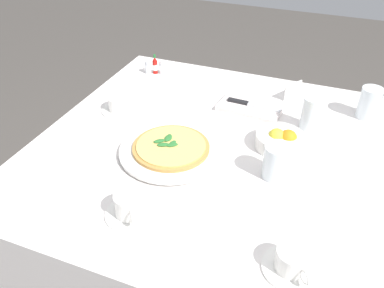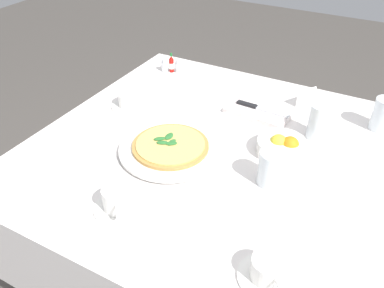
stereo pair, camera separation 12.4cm
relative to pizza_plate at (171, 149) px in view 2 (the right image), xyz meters
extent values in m
cube|color=white|center=(0.10, 0.09, -0.02)|extent=(1.09, 1.09, 0.02)
cube|color=white|center=(0.10, 0.63, -0.17)|extent=(1.09, 0.01, 0.28)
cube|color=white|center=(-0.44, 0.09, -0.17)|extent=(0.01, 1.09, 0.28)
cube|color=white|center=(0.64, 0.09, -0.17)|extent=(0.01, 1.09, 0.28)
cylinder|color=brown|center=(-0.35, -0.36, -0.40)|extent=(0.06, 0.06, 0.74)
cylinder|color=brown|center=(-0.35, 0.54, -0.40)|extent=(0.06, 0.06, 0.74)
cylinder|color=brown|center=(0.55, 0.54, -0.40)|extent=(0.06, 0.06, 0.74)
cylinder|color=white|center=(0.00, 0.00, -0.01)|extent=(0.19, 0.19, 0.01)
cylinder|color=white|center=(0.00, 0.00, 0.00)|extent=(0.32, 0.32, 0.01)
cylinder|color=#C68E47|center=(0.00, 0.00, 0.01)|extent=(0.24, 0.24, 0.01)
cylinder|color=#EAC66B|center=(0.00, 0.00, 0.02)|extent=(0.21, 0.21, 0.00)
ellipsoid|color=#2D7533|center=(0.00, 0.00, 0.02)|extent=(0.04, 0.03, 0.01)
ellipsoid|color=#2D7533|center=(0.00, 0.00, 0.02)|extent=(0.02, 0.04, 0.01)
ellipsoid|color=#2D7533|center=(-0.04, 0.00, 0.02)|extent=(0.04, 0.04, 0.01)
ellipsoid|color=#2D7533|center=(-0.02, 0.03, 0.02)|extent=(0.03, 0.04, 0.01)
ellipsoid|color=#2D7533|center=(-0.02, -0.01, 0.02)|extent=(0.04, 0.03, 0.01)
ellipsoid|color=#2D7533|center=(-0.02, 0.03, 0.02)|extent=(0.02, 0.04, 0.01)
cylinder|color=white|center=(-0.27, 0.17, -0.01)|extent=(0.13, 0.13, 0.01)
cylinder|color=white|center=(-0.27, 0.17, 0.02)|extent=(0.08, 0.08, 0.05)
torus|color=white|center=(-0.26, 0.21, 0.02)|extent=(0.02, 0.04, 0.03)
cylinder|color=black|center=(-0.27, 0.17, 0.04)|extent=(0.07, 0.07, 0.00)
cylinder|color=white|center=(0.42, -0.29, -0.01)|extent=(0.13, 0.13, 0.01)
cylinder|color=white|center=(0.42, -0.29, 0.02)|extent=(0.08, 0.08, 0.05)
torus|color=white|center=(0.45, -0.33, 0.02)|extent=(0.03, 0.03, 0.03)
cylinder|color=black|center=(0.42, -0.29, 0.04)|extent=(0.07, 0.07, 0.00)
cylinder|color=white|center=(0.01, -0.28, -0.01)|extent=(0.13, 0.13, 0.01)
cylinder|color=white|center=(0.01, -0.28, 0.03)|extent=(0.08, 0.08, 0.06)
torus|color=white|center=(0.04, -0.32, 0.03)|extent=(0.03, 0.03, 0.03)
cylinder|color=black|center=(0.01, -0.28, 0.05)|extent=(0.07, 0.07, 0.00)
cylinder|color=white|center=(0.55, 0.45, 0.04)|extent=(0.07, 0.07, 0.11)
cylinder|color=silver|center=(0.55, 0.45, 0.03)|extent=(0.06, 0.06, 0.08)
cylinder|color=white|center=(0.37, 0.29, 0.05)|extent=(0.07, 0.07, 0.12)
cylinder|color=silver|center=(0.37, 0.29, 0.03)|extent=(0.06, 0.06, 0.08)
cylinder|color=white|center=(0.32, 0.01, 0.04)|extent=(0.08, 0.08, 0.10)
cylinder|color=silver|center=(0.32, 0.01, 0.02)|extent=(0.07, 0.07, 0.07)
cube|color=white|center=(0.16, 0.34, 0.00)|extent=(0.23, 0.15, 0.02)
cube|color=silver|center=(0.21, 0.34, 0.01)|extent=(0.12, 0.03, 0.01)
cube|color=black|center=(0.11, 0.34, 0.01)|extent=(0.08, 0.02, 0.01)
cylinder|color=white|center=(0.30, 0.16, 0.01)|extent=(0.15, 0.15, 0.04)
sphere|color=orange|center=(0.32, 0.16, 0.03)|extent=(0.06, 0.06, 0.06)
sphere|color=yellow|center=(0.29, 0.15, 0.03)|extent=(0.05, 0.05, 0.05)
cylinder|color=#B7140F|center=(-0.29, 0.49, 0.02)|extent=(0.02, 0.02, 0.05)
cylinder|color=white|center=(-0.29, 0.49, 0.02)|extent=(0.02, 0.02, 0.02)
cone|color=#B7140F|center=(-0.29, 0.49, 0.05)|extent=(0.02, 0.02, 0.02)
cylinder|color=#1E722D|center=(-0.29, 0.49, 0.07)|extent=(0.01, 0.01, 0.01)
cylinder|color=white|center=(-0.26, 0.50, 0.01)|extent=(0.03, 0.03, 0.04)
cylinder|color=white|center=(-0.26, 0.50, 0.00)|extent=(0.02, 0.02, 0.03)
sphere|color=silver|center=(-0.26, 0.50, 0.03)|extent=(0.02, 0.02, 0.02)
cylinder|color=white|center=(-0.32, 0.48, 0.01)|extent=(0.03, 0.03, 0.04)
cylinder|color=#38332D|center=(-0.32, 0.48, 0.00)|extent=(0.02, 0.02, 0.03)
sphere|color=silver|center=(-0.32, 0.48, 0.03)|extent=(0.02, 0.02, 0.02)
cube|color=white|center=(0.28, 0.49, 0.02)|extent=(0.05, 0.08, 0.06)
camera|label=1|loc=(0.42, -0.89, 0.73)|focal=37.53mm
camera|label=2|loc=(0.53, -0.84, 0.73)|focal=37.53mm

